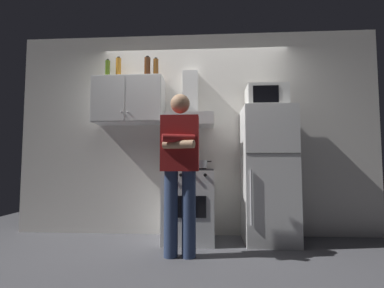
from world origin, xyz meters
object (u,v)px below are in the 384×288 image
Objects in this scene: refrigerator at (268,174)px; person_standing at (180,166)px; upper_cabinet at (129,101)px; cooking_pot at (199,164)px; bottle_beer_brown at (156,68)px; bottle_liquor_amber at (118,69)px; range_hood at (190,112)px; bottle_rum_dark at (147,67)px; bottle_olive_oil at (108,70)px; stove_oven at (189,205)px; microwave at (266,98)px.

person_standing reaches higher than refrigerator.
person_standing is (0.75, -0.73, -0.85)m from upper_cabinet.
cooking_pot is 1.40m from bottle_beer_brown.
bottle_beer_brown is at bearing -1.46° from upper_cabinet.
refrigerator is 2.38m from bottle_liquor_amber.
upper_cabinet is at bearing 178.54° from bottle_beer_brown.
bottle_rum_dark reaches higher than range_hood.
bottle_rum_dark is at bearing 161.50° from cooking_pot.
refrigerator is 6.05× the size of bottle_beer_brown.
person_standing is 1.76m from bottle_liquor_amber.
bottle_beer_brown reaches higher than cooking_pot.
stove_oven is at bearing -7.27° from bottle_olive_oil.
bottle_rum_dark reaches higher than bottle_olive_oil.
upper_cabinet is at bearing 175.93° from refrigerator.
person_standing is at bearing -94.72° from stove_oven.
bottle_olive_oil is (-1.05, 0.75, 1.28)m from person_standing.
range_hood is 1.14m from bottle_liquor_amber.
refrigerator is at bearing -4.07° from upper_cabinet.
bottle_rum_dark is at bearing 125.40° from person_standing.
bottle_rum_dark is (-1.51, 0.11, 1.39)m from refrigerator.
bottle_olive_oil is (-0.30, 0.02, 0.43)m from upper_cabinet.
refrigerator is at bearing -4.21° from bottle_rum_dark.
refrigerator is at bearing -7.55° from range_hood.
bottle_liquor_amber reaches higher than microwave.
bottle_beer_brown is at bearing -5.44° from bottle_liquor_amber.
stove_oven is at bearing 85.28° from person_standing.
range_hood is at bearing 1.31° from bottle_beer_brown.
bottle_rum_dark reaches higher than upper_cabinet.
bottle_olive_oil is 0.87× the size of bottle_liquor_amber.
person_standing is at bearing -40.15° from bottle_liquor_amber.
microwave reaches higher than person_standing.
refrigerator is (0.95, -0.13, -0.80)m from range_hood.
microwave is 1.45m from person_standing.
bottle_liquor_amber reaches higher than range_hood.
bottle_rum_dark is at bearing 168.71° from stove_oven.
upper_cabinet is 1.88× the size of microwave.
microwave is at bearing 1.15° from stove_oven.
microwave is 1.17m from cooking_pot.
upper_cabinet is 0.55× the size of person_standing.
range_hood reaches higher than stove_oven.
upper_cabinet is 2.00m from refrigerator.
bottle_olive_oil is at bearing 176.10° from refrigerator.
microwave is at bearing 9.57° from cooking_pot.
bottle_olive_oil is at bearing 144.65° from person_standing.
bottle_olive_oil is (-2.05, 0.12, 0.44)m from microwave.
upper_cabinet is at bearing 171.10° from stove_oven.
bottle_liquor_amber reaches higher than stove_oven.
refrigerator is 1.17m from person_standing.
person_standing is (-1.00, -0.61, 0.10)m from refrigerator.
refrigerator is 1.96m from bottle_beer_brown.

